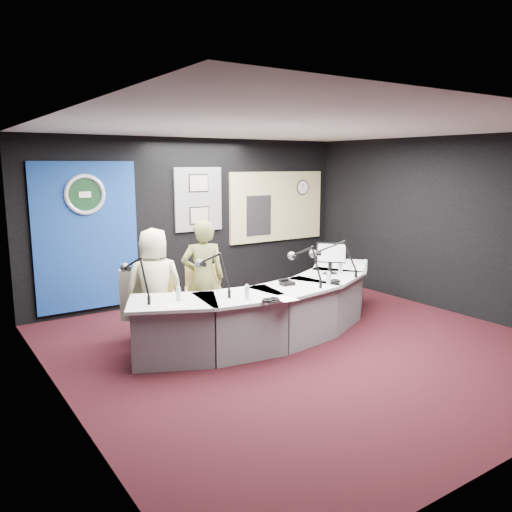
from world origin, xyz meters
TOP-DOWN VIEW (x-y plane):
  - ground at (0.00, 0.00)m, footprint 6.00×6.00m
  - ceiling at (0.00, 0.00)m, footprint 6.00×6.00m
  - wall_back at (0.00, 3.00)m, footprint 6.00×0.02m
  - wall_left at (-3.00, 0.00)m, footprint 0.02×6.00m
  - wall_right at (3.00, 0.00)m, footprint 0.02×6.00m
  - broadcast_desk at (-0.05, 0.55)m, footprint 4.50×1.90m
  - backdrop_panel at (-1.90, 2.97)m, footprint 1.60×0.05m
  - agency_seal at (-1.90, 2.93)m, footprint 0.63×0.07m
  - seal_center at (-1.90, 2.94)m, footprint 0.48×0.01m
  - pinboard at (0.05, 2.97)m, footprint 0.90×0.04m
  - framed_photo_upper at (0.05, 2.94)m, footprint 0.34×0.02m
  - framed_photo_lower at (0.05, 2.94)m, footprint 0.34×0.02m
  - booth_window_frame at (1.75, 2.97)m, footprint 2.12×0.06m
  - booth_glow at (1.75, 2.96)m, footprint 2.00×0.02m
  - equipment_rack at (1.30, 2.94)m, footprint 0.55×0.02m
  - wall_clock at (2.35, 2.94)m, footprint 0.28×0.01m
  - armchair_left at (-1.54, 1.22)m, footprint 0.66×0.66m
  - armchair_right at (-0.87, 1.10)m, footprint 0.76×0.76m
  - draped_jacket at (-1.68, 1.43)m, footprint 0.49×0.33m
  - person_man at (-1.54, 1.22)m, footprint 0.85×0.67m
  - person_woman at (-0.87, 1.10)m, footprint 0.69×0.58m
  - computer_monitor at (0.96, 0.56)m, footprint 0.33×0.32m
  - desk_phone at (0.00, 0.35)m, footprint 0.20×0.17m
  - headphones_near at (0.61, 0.11)m, footprint 0.22×0.22m
  - headphones_far at (-0.66, -0.20)m, footprint 0.20×0.20m
  - paper_stack at (-1.68, 0.27)m, footprint 0.23×0.32m
  - notepad at (-0.45, -0.20)m, footprint 0.23×0.32m
  - boom_mic_a at (-1.95, 0.78)m, footprint 0.17×0.74m
  - boom_mic_b at (-1.03, 0.51)m, footprint 0.20×0.73m
  - boom_mic_c at (0.26, 0.27)m, footprint 0.16×0.74m
  - boom_mic_d at (0.86, 0.36)m, footprint 0.61×0.51m
  - water_bottles at (-0.02, 0.28)m, footprint 3.16×0.53m

SIDE VIEW (x-z plane):
  - ground at x=0.00m, z-range 0.00..0.00m
  - broadcast_desk at x=-0.05m, z-range 0.00..0.75m
  - armchair_left at x=-1.54m, z-range 0.00..0.86m
  - armchair_right at x=-0.87m, z-range 0.00..1.02m
  - draped_jacket at x=-1.68m, z-range 0.27..0.97m
  - paper_stack at x=-1.68m, z-range 0.75..0.75m
  - notepad at x=-0.45m, z-range 0.75..0.75m
  - headphones_near at x=0.61m, z-range 0.75..0.79m
  - headphones_far at x=-0.66m, z-range 0.75..0.78m
  - person_man at x=-1.54m, z-range 0.00..1.54m
  - desk_phone at x=0.00m, z-range 0.75..0.80m
  - person_woman at x=-0.87m, z-range 0.00..1.62m
  - water_bottles at x=-0.02m, z-range 0.75..0.93m
  - boom_mic_a at x=-1.95m, z-range 0.75..1.35m
  - boom_mic_b at x=-1.03m, z-range 0.75..1.35m
  - boom_mic_c at x=0.26m, z-range 0.75..1.35m
  - boom_mic_d at x=0.86m, z-range 0.75..1.35m
  - computer_monitor at x=0.96m, z-range 0.92..1.22m
  - backdrop_panel at x=-1.90m, z-range 0.10..2.40m
  - wall_back at x=0.00m, z-range 0.00..2.80m
  - wall_left at x=-3.00m, z-range 0.00..2.80m
  - wall_right at x=3.00m, z-range 0.00..2.80m
  - equipment_rack at x=1.30m, z-range 1.03..1.78m
  - framed_photo_lower at x=0.05m, z-range 1.33..1.60m
  - booth_window_frame at x=1.75m, z-range 0.89..2.21m
  - booth_glow at x=1.75m, z-range 0.95..2.15m
  - pinboard at x=0.05m, z-range 1.20..2.30m
  - agency_seal at x=-1.90m, z-range 1.58..2.21m
  - seal_center at x=-1.90m, z-range 1.66..2.14m
  - wall_clock at x=2.35m, z-range 1.76..2.04m
  - framed_photo_upper at x=0.05m, z-range 1.89..2.17m
  - ceiling at x=0.00m, z-range 2.79..2.81m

